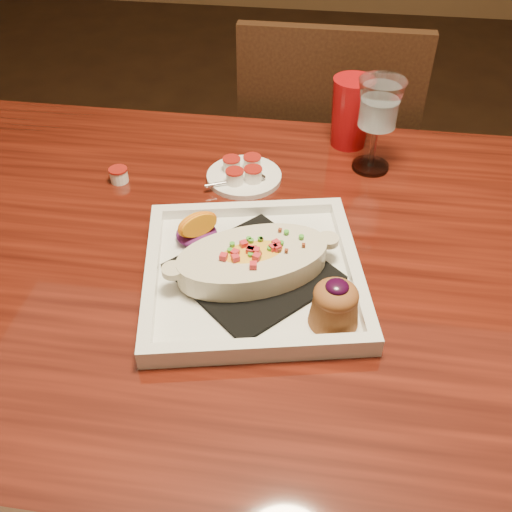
# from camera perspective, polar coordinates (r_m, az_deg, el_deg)

# --- Properties ---
(floor) EXTENTS (7.00, 7.00, 0.00)m
(floor) POSITION_cam_1_polar(r_m,az_deg,el_deg) (1.49, 3.53, -22.76)
(floor) COLOR black
(floor) RESTS_ON ground
(table) EXTENTS (1.50, 0.90, 0.75)m
(table) POSITION_cam_1_polar(r_m,az_deg,el_deg) (0.95, 5.14, -5.12)
(table) COLOR #62190E
(table) RESTS_ON floor
(chair_far) EXTENTS (0.42, 0.42, 0.93)m
(chair_far) POSITION_cam_1_polar(r_m,az_deg,el_deg) (1.53, 6.71, 8.15)
(chair_far) COLOR black
(chair_far) RESTS_ON floor
(plate) EXTENTS (0.37, 0.37, 0.08)m
(plate) POSITION_cam_1_polar(r_m,az_deg,el_deg) (0.83, 0.28, -1.38)
(plate) COLOR white
(plate) RESTS_ON table
(goblet) EXTENTS (0.08, 0.08, 0.17)m
(goblet) POSITION_cam_1_polar(r_m,az_deg,el_deg) (1.05, 12.19, 14.16)
(goblet) COLOR silver
(goblet) RESTS_ON table
(saucer) EXTENTS (0.14, 0.14, 0.09)m
(saucer) POSITION_cam_1_polar(r_m,az_deg,el_deg) (1.05, -1.31, 8.16)
(saucer) COLOR white
(saucer) RESTS_ON table
(creamer_loose) EXTENTS (0.03, 0.03, 0.03)m
(creamer_loose) POSITION_cam_1_polar(r_m,az_deg,el_deg) (1.07, -13.56, 7.89)
(creamer_loose) COLOR white
(creamer_loose) RESTS_ON table
(red_tumbler) EXTENTS (0.08, 0.08, 0.14)m
(red_tumbler) POSITION_cam_1_polar(r_m,az_deg,el_deg) (1.15, 9.49, 13.96)
(red_tumbler) COLOR #A50B0F
(red_tumbler) RESTS_ON table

